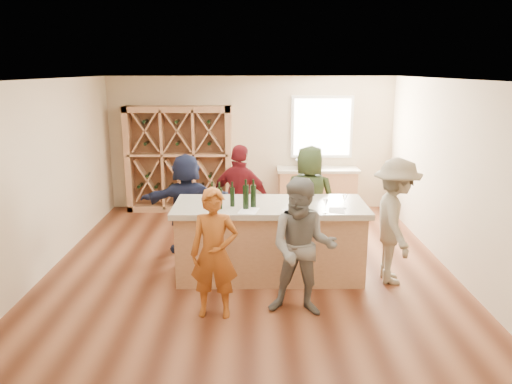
{
  "coord_description": "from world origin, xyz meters",
  "views": [
    {
      "loc": [
        0.08,
        -7.03,
        2.94
      ],
      "look_at": [
        0.1,
        0.2,
        1.15
      ],
      "focal_mm": 35.0,
      "sensor_mm": 36.0,
      "label": 1
    }
  ],
  "objects_px": {
    "person_near_left": "(214,254)",
    "person_near_right": "(303,248)",
    "wine_bottle_d": "(246,197)",
    "sink": "(308,164)",
    "wine_bottle_b": "(220,198)",
    "wine_bottle_e": "(253,196)",
    "wine_rack": "(179,159)",
    "person_far_left": "(187,203)",
    "wine_bottle_c": "(232,197)",
    "person_server": "(395,221)",
    "wine_bottle_a": "(212,197)",
    "person_far_mid": "(241,200)",
    "tasting_counter_base": "(270,242)",
    "person_far_right": "(309,200)"
  },
  "relations": [
    {
      "from": "wine_rack",
      "to": "person_far_left",
      "type": "bearing_deg",
      "value": -79.09
    },
    {
      "from": "person_near_left",
      "to": "wine_bottle_b",
      "type": "bearing_deg",
      "value": 92.88
    },
    {
      "from": "person_server",
      "to": "sink",
      "type": "bearing_deg",
      "value": 16.94
    },
    {
      "from": "tasting_counter_base",
      "to": "wine_bottle_c",
      "type": "height_order",
      "value": "wine_bottle_c"
    },
    {
      "from": "wine_rack",
      "to": "wine_bottle_c",
      "type": "xyz_separation_m",
      "value": [
        1.27,
        -3.61,
        0.11
      ]
    },
    {
      "from": "person_near_right",
      "to": "person_far_mid",
      "type": "relative_size",
      "value": 0.96
    },
    {
      "from": "sink",
      "to": "person_near_left",
      "type": "xyz_separation_m",
      "value": [
        -1.6,
        -4.63,
        -0.22
      ]
    },
    {
      "from": "wine_bottle_e",
      "to": "person_far_left",
      "type": "distance_m",
      "value": 1.66
    },
    {
      "from": "tasting_counter_base",
      "to": "wine_bottle_c",
      "type": "relative_size",
      "value": 9.71
    },
    {
      "from": "person_near_right",
      "to": "person_far_mid",
      "type": "bearing_deg",
      "value": 120.52
    },
    {
      "from": "person_far_left",
      "to": "person_near_right",
      "type": "bearing_deg",
      "value": 120.64
    },
    {
      "from": "wine_bottle_e",
      "to": "person_near_right",
      "type": "xyz_separation_m",
      "value": [
        0.59,
        -1.01,
        -0.38
      ]
    },
    {
      "from": "sink",
      "to": "person_far_left",
      "type": "xyz_separation_m",
      "value": [
        -2.22,
        -2.4,
        -0.19
      ]
    },
    {
      "from": "tasting_counter_base",
      "to": "person_near_right",
      "type": "distance_m",
      "value": 1.28
    },
    {
      "from": "sink",
      "to": "tasting_counter_base",
      "type": "xyz_separation_m",
      "value": [
        -0.9,
        -3.42,
        -0.51
      ]
    },
    {
      "from": "person_near_left",
      "to": "person_far_right",
      "type": "xyz_separation_m",
      "value": [
        1.37,
        2.18,
        0.09
      ]
    },
    {
      "from": "wine_rack",
      "to": "wine_bottle_d",
      "type": "relative_size",
      "value": 6.65
    },
    {
      "from": "wine_bottle_c",
      "to": "person_server",
      "type": "bearing_deg",
      "value": -2.33
    },
    {
      "from": "wine_bottle_d",
      "to": "person_server",
      "type": "distance_m",
      "value": 2.1
    },
    {
      "from": "wine_bottle_b",
      "to": "person_far_mid",
      "type": "distance_m",
      "value": 1.23
    },
    {
      "from": "person_far_right",
      "to": "wine_bottle_a",
      "type": "bearing_deg",
      "value": 49.17
    },
    {
      "from": "wine_bottle_e",
      "to": "person_far_mid",
      "type": "bearing_deg",
      "value": 100.83
    },
    {
      "from": "person_far_right",
      "to": "wine_bottle_b",
      "type": "bearing_deg",
      "value": 53.65
    },
    {
      "from": "sink",
      "to": "tasting_counter_base",
      "type": "relative_size",
      "value": 0.21
    },
    {
      "from": "wine_bottle_d",
      "to": "sink",
      "type": "bearing_deg",
      "value": 71.31
    },
    {
      "from": "person_near_right",
      "to": "person_far_mid",
      "type": "distance_m",
      "value": 2.23
    },
    {
      "from": "person_far_right",
      "to": "person_far_left",
      "type": "distance_m",
      "value": 1.99
    },
    {
      "from": "wine_rack",
      "to": "wine_bottle_a",
      "type": "bearing_deg",
      "value": -74.74
    },
    {
      "from": "wine_bottle_b",
      "to": "person_server",
      "type": "distance_m",
      "value": 2.45
    },
    {
      "from": "wine_bottle_c",
      "to": "person_near_right",
      "type": "bearing_deg",
      "value": -49.93
    },
    {
      "from": "tasting_counter_base",
      "to": "person_near_left",
      "type": "bearing_deg",
      "value": -119.97
    },
    {
      "from": "wine_bottle_a",
      "to": "wine_bottle_b",
      "type": "xyz_separation_m",
      "value": [
        0.11,
        -0.1,
        0.01
      ]
    },
    {
      "from": "wine_bottle_b",
      "to": "sink",
      "type": "bearing_deg",
      "value": 66.47
    },
    {
      "from": "tasting_counter_base",
      "to": "person_server",
      "type": "distance_m",
      "value": 1.79
    },
    {
      "from": "tasting_counter_base",
      "to": "wine_bottle_e",
      "type": "xyz_separation_m",
      "value": [
        -0.24,
        -0.17,
        0.74
      ]
    },
    {
      "from": "person_far_left",
      "to": "wine_bottle_a",
      "type": "bearing_deg",
      "value": 106.97
    },
    {
      "from": "person_server",
      "to": "person_far_mid",
      "type": "distance_m",
      "value": 2.44
    },
    {
      "from": "wine_bottle_b",
      "to": "wine_bottle_e",
      "type": "distance_m",
      "value": 0.47
    },
    {
      "from": "wine_bottle_c",
      "to": "person_far_right",
      "type": "bearing_deg",
      "value": 42.39
    },
    {
      "from": "tasting_counter_base",
      "to": "wine_bottle_a",
      "type": "xyz_separation_m",
      "value": [
        -0.81,
        -0.16,
        0.72
      ]
    },
    {
      "from": "wine_bottle_c",
      "to": "person_near_left",
      "type": "distance_m",
      "value": 1.18
    },
    {
      "from": "wine_bottle_a",
      "to": "person_near_left",
      "type": "bearing_deg",
      "value": -84.45
    },
    {
      "from": "wine_bottle_d",
      "to": "person_far_right",
      "type": "height_order",
      "value": "person_far_right"
    },
    {
      "from": "wine_bottle_b",
      "to": "person_near_right",
      "type": "bearing_deg",
      "value": -41.08
    },
    {
      "from": "sink",
      "to": "wine_bottle_d",
      "type": "bearing_deg",
      "value": -108.69
    },
    {
      "from": "person_near_left",
      "to": "person_far_left",
      "type": "relative_size",
      "value": 0.97
    },
    {
      "from": "person_near_left",
      "to": "person_near_right",
      "type": "distance_m",
      "value": 1.06
    },
    {
      "from": "wine_bottle_e",
      "to": "person_near_right",
      "type": "distance_m",
      "value": 1.23
    },
    {
      "from": "wine_bottle_b",
      "to": "wine_bottle_e",
      "type": "height_order",
      "value": "wine_bottle_e"
    },
    {
      "from": "wine_rack",
      "to": "person_server",
      "type": "bearing_deg",
      "value": -46.34
    }
  ]
}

